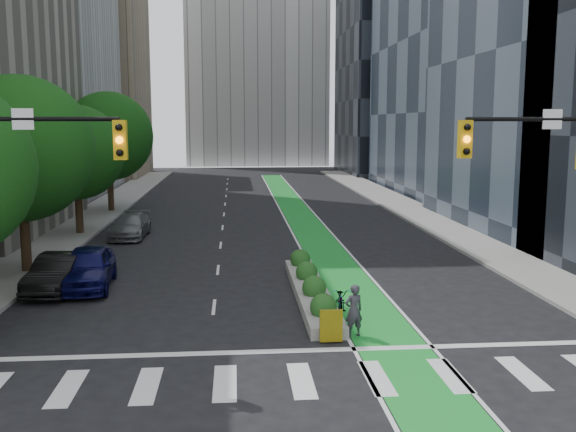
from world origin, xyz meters
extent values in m
plane|color=black|center=(0.00, 0.00, 0.00)|extent=(160.00, 160.00, 0.00)
cube|color=gray|center=(-11.80, 25.00, 0.07)|extent=(3.60, 90.00, 0.15)
cube|color=gray|center=(11.80, 25.00, 0.07)|extent=(3.60, 90.00, 0.15)
cube|color=#1A922E|center=(3.00, 30.00, 0.01)|extent=(2.20, 70.00, 0.01)
cube|color=tan|center=(-20.00, 66.00, 13.00)|extent=(14.00, 16.00, 26.00)
cube|color=black|center=(20.00, 68.00, 14.00)|extent=(14.00, 18.00, 28.00)
cylinder|color=black|center=(-11.00, 12.00, 2.52)|extent=(0.44, 0.44, 5.04)
sphere|color=#133F0D|center=(-11.00, 12.00, 5.58)|extent=(6.40, 6.40, 6.40)
cylinder|color=black|center=(-11.00, 22.00, 2.24)|extent=(0.44, 0.44, 4.48)
sphere|color=#133F0D|center=(-11.00, 22.00, 4.96)|extent=(5.60, 5.60, 5.60)
cylinder|color=black|center=(-11.00, 32.00, 2.58)|extent=(0.44, 0.44, 5.15)
sphere|color=#133F0D|center=(-11.00, 32.00, 5.70)|extent=(6.60, 6.60, 6.60)
cylinder|color=black|center=(-7.45, 0.50, 6.80)|extent=(5.50, 0.12, 0.12)
cube|color=gold|center=(-4.70, 0.50, 6.25)|extent=(0.34, 0.28, 1.05)
sphere|color=orange|center=(-4.70, 0.34, 6.25)|extent=(0.20, 0.20, 0.20)
cube|color=white|center=(-7.17, 0.47, 6.80)|extent=(0.55, 0.04, 0.55)
cylinder|color=black|center=(7.45, 0.50, 6.80)|extent=(5.50, 0.12, 0.12)
cube|color=gold|center=(4.70, 0.50, 6.25)|extent=(0.34, 0.28, 1.05)
sphere|color=orange|center=(4.70, 0.34, 6.25)|extent=(0.20, 0.20, 0.20)
cube|color=white|center=(7.17, 0.47, 6.80)|extent=(0.55, 0.04, 0.55)
cube|color=gray|center=(1.20, 7.00, 0.20)|extent=(1.20, 10.00, 0.40)
cube|color=yellow|center=(1.20, 1.80, 0.55)|extent=(0.70, 0.12, 1.00)
sphere|color=#194C19|center=(1.20, 3.50, 0.65)|extent=(0.90, 0.90, 0.90)
sphere|color=#194C19|center=(1.20, 6.00, 0.65)|extent=(0.90, 0.90, 0.90)
sphere|color=#194C19|center=(1.20, 8.50, 0.65)|extent=(0.90, 0.90, 0.90)
sphere|color=#194C19|center=(1.20, 11.00, 0.65)|extent=(0.90, 0.90, 0.90)
imported|color=gray|center=(2.00, 4.71, 0.51)|extent=(0.93, 2.02, 1.02)
imported|color=#35313B|center=(2.00, 2.34, 0.85)|extent=(0.72, 0.58, 1.69)
imported|color=#0B0B43|center=(-7.72, 9.21, 0.84)|extent=(2.33, 5.07, 1.68)
imported|color=black|center=(-8.77, 8.80, 0.75)|extent=(1.88, 4.62, 1.49)
imported|color=slate|center=(-7.84, 20.89, 0.69)|extent=(2.09, 4.82, 1.38)
camera|label=1|loc=(-1.69, -16.93, 6.71)|focal=40.00mm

